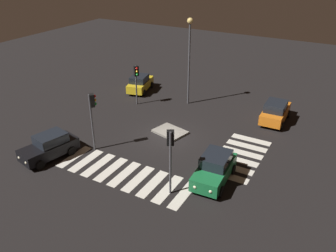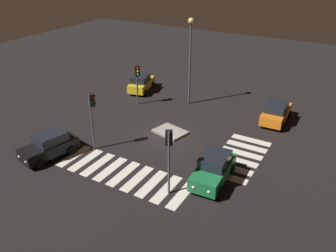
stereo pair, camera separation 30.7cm
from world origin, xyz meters
name	(u,v)px [view 2 (the right image)]	position (x,y,z in m)	size (l,w,h in m)	color
ground_plane	(168,137)	(0.00, 0.00, 0.00)	(80.00, 80.00, 0.00)	black
traffic_island	(170,132)	(-0.19, 0.71, 0.09)	(3.00, 2.52, 0.18)	gray
car_orange	(276,112)	(6.93, 7.26, 0.94)	(2.14, 4.43, 1.91)	orange
car_green	(214,169)	(5.66, -3.76, 0.94)	(2.28, 4.49, 1.91)	#196B38
car_black	(49,146)	(-6.10, -7.02, 0.90)	(2.68, 4.47, 1.84)	black
car_yellow	(141,83)	(-7.77, 7.62, 0.88)	(2.64, 4.34, 1.78)	gold
traffic_light_south	(92,108)	(-3.89, -4.43, 3.46)	(0.54, 0.53, 4.57)	#47474C
traffic_light_east	(169,147)	(3.70, -6.29, 3.35)	(0.54, 0.53, 4.42)	#47474C
traffic_light_west	(137,76)	(-5.92, 4.31, 3.03)	(0.53, 0.54, 3.99)	#47474C
street_lamp	(190,48)	(-1.68, 7.08, 5.64)	(0.56, 0.56, 8.37)	#47474C
crosswalk_near	(124,174)	(0.00, -6.16, 0.01)	(9.90, 3.20, 0.02)	silver
crosswalk_side	(239,157)	(6.18, 0.00, 0.01)	(3.20, 6.45, 0.02)	silver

